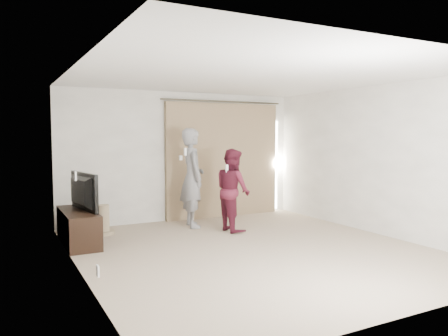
{
  "coord_description": "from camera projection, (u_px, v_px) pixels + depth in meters",
  "views": [
    {
      "loc": [
        -3.41,
        -5.51,
        1.73
      ],
      "look_at": [
        0.13,
        1.2,
        1.16
      ],
      "focal_mm": 35.0,
      "sensor_mm": 36.0,
      "label": 1
    }
  ],
  "objects": [
    {
      "name": "floor",
      "position": [
        253.0,
        250.0,
        6.58
      ],
      "size": [
        5.5,
        5.5,
        0.0
      ],
      "primitive_type": "plane",
      "color": "tan",
      "rests_on": "ground"
    },
    {
      "name": "wall_back",
      "position": [
        183.0,
        156.0,
        8.91
      ],
      "size": [
        5.0,
        0.04,
        2.6
      ],
      "primitive_type": "cube",
      "color": "white",
      "rests_on": "ground"
    },
    {
      "name": "wall_left",
      "position": [
        79.0,
        171.0,
        5.32
      ],
      "size": [
        0.04,
        5.5,
        2.6
      ],
      "color": "white",
      "rests_on": "ground"
    },
    {
      "name": "ceiling",
      "position": [
        254.0,
        76.0,
        6.38
      ],
      "size": [
        5.0,
        5.5,
        0.01
      ],
      "primitive_type": "cube",
      "color": "silver",
      "rests_on": "wall_back"
    },
    {
      "name": "curtain",
      "position": [
        224.0,
        160.0,
        9.28
      ],
      "size": [
        2.8,
        0.11,
        2.46
      ],
      "color": "#9F8161",
      "rests_on": "ground"
    },
    {
      "name": "tv_console",
      "position": [
        78.0,
        227.0,
        6.95
      ],
      "size": [
        0.48,
        1.39,
        0.53
      ],
      "primitive_type": "cube",
      "color": "black",
      "rests_on": "ground"
    },
    {
      "name": "tv",
      "position": [
        77.0,
        192.0,
        6.9
      ],
      "size": [
        0.32,
        1.06,
        0.61
      ],
      "primitive_type": "imported",
      "rotation": [
        0.0,
        0.0,
        1.74
      ],
      "color": "black",
      "rests_on": "tv_console"
    },
    {
      "name": "scratching_post",
      "position": [
        103.0,
        222.0,
        7.62
      ],
      "size": [
        0.39,
        0.39,
        0.52
      ],
      "color": "tan",
      "rests_on": "ground"
    },
    {
      "name": "person_man",
      "position": [
        192.0,
        178.0,
        8.22
      ],
      "size": [
        0.54,
        0.73,
        1.86
      ],
      "color": "gray",
      "rests_on": "ground"
    },
    {
      "name": "person_woman",
      "position": [
        233.0,
        190.0,
        7.89
      ],
      "size": [
        0.57,
        0.73,
        1.49
      ],
      "color": "#591829",
      "rests_on": "ground"
    }
  ]
}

